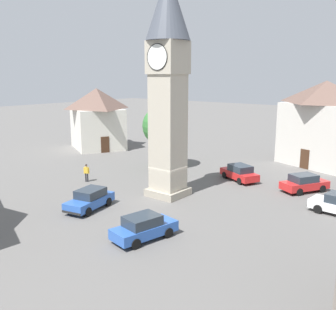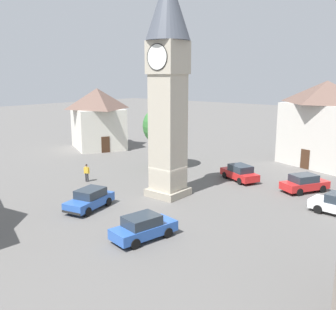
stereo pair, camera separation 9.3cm
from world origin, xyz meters
name	(u,v)px [view 2 (the right image)]	position (x,y,z in m)	size (l,w,h in m)	color
ground_plane	(168,195)	(0.00, 0.00, 0.00)	(200.00, 200.00, 0.00)	#605E5B
clock_tower	(168,68)	(0.00, 0.00, 10.38)	(3.48, 3.48, 17.83)	#A59C89
car_blue_kerb	(304,183)	(8.54, 8.12, 0.76)	(3.49, 4.42, 1.53)	red
car_silver_kerb	(143,227)	(4.27, -7.73, 0.76)	(2.47, 4.38, 1.53)	#2D5BB7
car_white_side	(240,173)	(2.48, 7.81, 0.76)	(4.45, 3.33, 1.53)	red
car_black_far	(90,199)	(-2.50, -6.26, 0.76)	(2.49, 4.38, 1.53)	#2D5BB7
pedestrian	(87,171)	(-8.57, -1.55, 1.01)	(0.50, 0.37, 1.69)	black
tree	(163,126)	(-6.41, 7.16, 4.58)	(4.35, 4.35, 6.77)	brown
building_terrace_right	(324,123)	(6.59, 18.97, 4.74)	(10.17, 8.28, 9.31)	beige
building_corner_back	(98,118)	(-20.71, 10.55, 4.17)	(9.52, 9.06, 8.17)	silver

